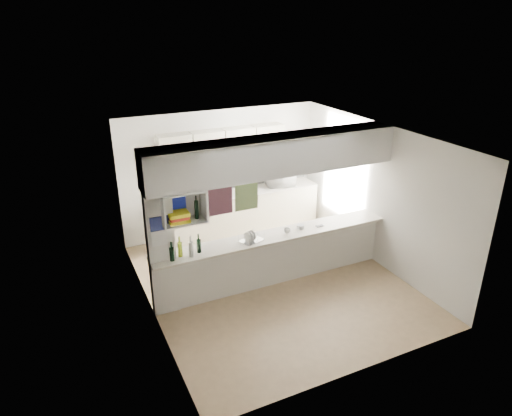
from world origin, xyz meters
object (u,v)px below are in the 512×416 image
microwave (280,178)px  bowl (280,170)px  dish_rack (251,237)px  wine_bottles (186,249)px

microwave → bowl: size_ratio=2.59×
bowl → microwave: bearing=6.2°
dish_rack → wine_bottles: bearing=162.1°
dish_rack → wine_bottles: wine_bottles is taller
bowl → wine_bottles: bearing=-141.8°
wine_bottles → dish_rack: bearing=2.1°
bowl → dish_rack: bowl is taller
dish_rack → microwave: bearing=31.9°
dish_rack → wine_bottles: 1.12m
dish_rack → bowl: bearing=32.2°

